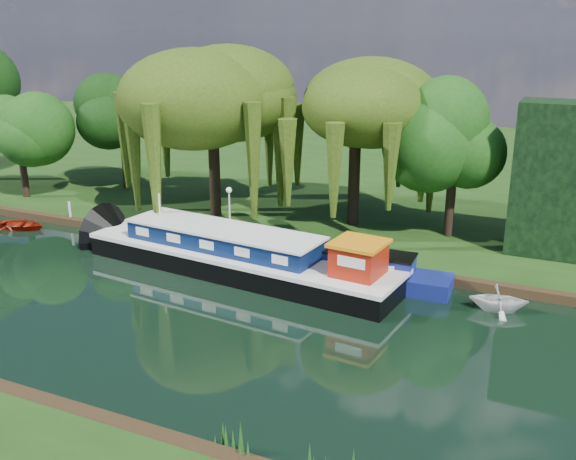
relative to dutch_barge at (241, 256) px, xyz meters
The scene contains 15 objects.
ground 6.81m from the dutch_barge, 126.90° to the right, with size 120.00×120.00×0.00m, color black.
far_bank 28.89m from the dutch_barge, 98.07° to the left, with size 120.00×52.00×0.45m, color #17330D.
dutch_barge is the anchor object (origin of this frame).
narrowboat 4.48m from the dutch_barge, 15.21° to the left, with size 12.18×2.56×1.76m.
red_dinghy 16.22m from the dutch_barge, behind, with size 2.26×3.16×0.65m, color maroon.
white_cruiser 12.63m from the dutch_barge, ahead, with size 2.17×2.52×1.33m, color silver.
willow_left 11.61m from the dutch_barge, 128.65° to the left, with size 8.43×8.43×10.11m.
willow_right 11.36m from the dutch_barge, 72.77° to the left, with size 7.41×7.41×9.03m.
tree_far_left 21.82m from the dutch_barge, 164.50° to the left, with size 4.40×4.40×7.09m.
tree_far_mid 19.70m from the dutch_barge, 145.42° to the left, with size 4.69×4.69×7.68m.
tree_far_right 13.59m from the dutch_barge, 47.16° to the left, with size 4.74×4.74×7.76m.
conifer_hedge 17.61m from the dutch_barge, 29.92° to the left, with size 6.00×3.00×8.00m, color black.
lamppost 6.40m from the dutch_barge, 124.87° to the left, with size 0.36×0.36×2.56m.
mooring_posts 5.45m from the dutch_barge, 146.62° to the left, with size 19.16×0.16×1.00m.
reeds_near 13.28m from the dutch_barge, 77.73° to the right, with size 33.70×1.50×1.10m.
Camera 1 is at (19.03, -21.49, 12.00)m, focal length 40.00 mm.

